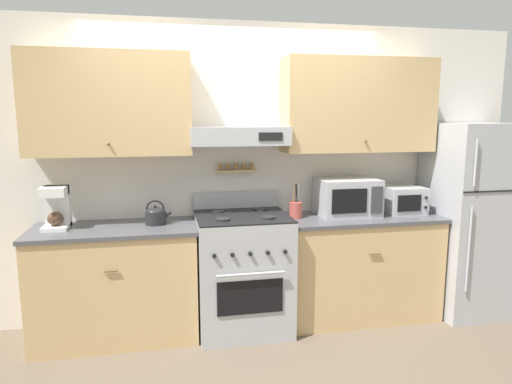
{
  "coord_description": "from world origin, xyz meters",
  "views": [
    {
      "loc": [
        -0.61,
        -3.3,
        1.76
      ],
      "look_at": [
        0.11,
        0.26,
        1.16
      ],
      "focal_mm": 32.0,
      "sensor_mm": 36.0,
      "label": 1
    }
  ],
  "objects_px": {
    "refrigerator": "(470,218)",
    "utensil_crock": "(296,209)",
    "stove_range": "(243,272)",
    "microwave": "(347,197)",
    "toaster_oven": "(403,200)",
    "tea_kettle": "(156,215)",
    "coffee_maker": "(56,207)"
  },
  "relations": [
    {
      "from": "refrigerator",
      "to": "utensil_crock",
      "type": "distance_m",
      "value": 1.61
    },
    {
      "from": "refrigerator",
      "to": "stove_range",
      "type": "bearing_deg",
      "value": 179.48
    },
    {
      "from": "microwave",
      "to": "toaster_oven",
      "type": "relative_size",
      "value": 1.51
    },
    {
      "from": "stove_range",
      "to": "tea_kettle",
      "type": "relative_size",
      "value": 5.26
    },
    {
      "from": "tea_kettle",
      "to": "microwave",
      "type": "distance_m",
      "value": 1.64
    },
    {
      "from": "refrigerator",
      "to": "utensil_crock",
      "type": "xyz_separation_m",
      "value": [
        -1.61,
        0.1,
        0.13
      ]
    },
    {
      "from": "coffee_maker",
      "to": "utensil_crock",
      "type": "relative_size",
      "value": 1.12
    },
    {
      "from": "coffee_maker",
      "to": "microwave",
      "type": "distance_m",
      "value": 2.38
    },
    {
      "from": "stove_range",
      "to": "utensil_crock",
      "type": "height_order",
      "value": "utensil_crock"
    },
    {
      "from": "utensil_crock",
      "to": "stove_range",
      "type": "bearing_deg",
      "value": -170.48
    },
    {
      "from": "microwave",
      "to": "stove_range",
      "type": "bearing_deg",
      "value": -174.13
    },
    {
      "from": "coffee_maker",
      "to": "microwave",
      "type": "bearing_deg",
      "value": -0.35
    },
    {
      "from": "coffee_maker",
      "to": "microwave",
      "type": "height_order",
      "value": "coffee_maker"
    },
    {
      "from": "stove_range",
      "to": "utensil_crock",
      "type": "distance_m",
      "value": 0.69
    },
    {
      "from": "refrigerator",
      "to": "microwave",
      "type": "relative_size",
      "value": 3.34
    },
    {
      "from": "stove_range",
      "to": "refrigerator",
      "type": "relative_size",
      "value": 0.65
    },
    {
      "from": "stove_range",
      "to": "coffee_maker",
      "type": "bearing_deg",
      "value": 175.54
    },
    {
      "from": "coffee_maker",
      "to": "microwave",
      "type": "xyz_separation_m",
      "value": [
        2.38,
        -0.01,
        -0.01
      ]
    },
    {
      "from": "refrigerator",
      "to": "tea_kettle",
      "type": "bearing_deg",
      "value": 177.97
    },
    {
      "from": "utensil_crock",
      "to": "coffee_maker",
      "type": "bearing_deg",
      "value": 179.03
    },
    {
      "from": "tea_kettle",
      "to": "toaster_oven",
      "type": "relative_size",
      "value": 0.63
    },
    {
      "from": "stove_range",
      "to": "microwave",
      "type": "height_order",
      "value": "microwave"
    },
    {
      "from": "tea_kettle",
      "to": "microwave",
      "type": "height_order",
      "value": "microwave"
    },
    {
      "from": "coffee_maker",
      "to": "refrigerator",
      "type": "bearing_deg",
      "value": -2.13
    },
    {
      "from": "stove_range",
      "to": "toaster_oven",
      "type": "height_order",
      "value": "toaster_oven"
    },
    {
      "from": "refrigerator",
      "to": "microwave",
      "type": "bearing_deg",
      "value": 174.15
    },
    {
      "from": "stove_range",
      "to": "toaster_oven",
      "type": "bearing_deg",
      "value": 3.03
    },
    {
      "from": "tea_kettle",
      "to": "microwave",
      "type": "bearing_deg",
      "value": 0.63
    },
    {
      "from": "stove_range",
      "to": "refrigerator",
      "type": "xyz_separation_m",
      "value": [
        2.08,
        -0.02,
        0.36
      ]
    },
    {
      "from": "refrigerator",
      "to": "coffee_maker",
      "type": "relative_size",
      "value": 5.2
    },
    {
      "from": "tea_kettle",
      "to": "coffee_maker",
      "type": "xyz_separation_m",
      "value": [
        -0.75,
        0.03,
        0.09
      ]
    },
    {
      "from": "stove_range",
      "to": "coffee_maker",
      "type": "distance_m",
      "value": 1.55
    }
  ]
}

